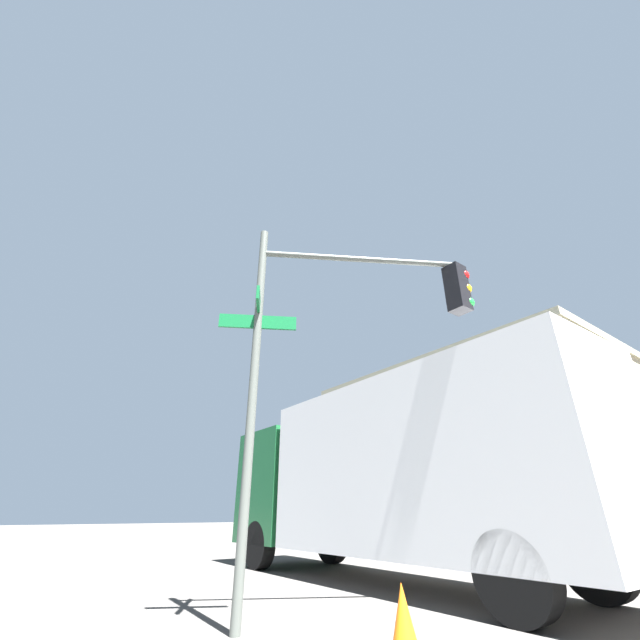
% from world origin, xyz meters
% --- Properties ---
extents(traffic_signal_near, '(2.18, 3.37, 5.24)m').
position_xyz_m(traffic_signal_near, '(-5.84, -5.29, 3.72)').
color(traffic_signal_near, '#474C47').
rests_on(traffic_signal_near, ground_plane).
extents(building_stucco, '(16.44, 26.19, 8.97)m').
position_xyz_m(building_stucco, '(-16.07, 20.95, 4.49)').
color(building_stucco, beige).
rests_on(building_stucco, ground_plane).
extents(box_truck_second, '(8.87, 2.59, 3.44)m').
position_xyz_m(box_truck_second, '(-7.99, -2.68, 1.91)').
color(box_truck_second, '#19592D').
rests_on(box_truck_second, ground_plane).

